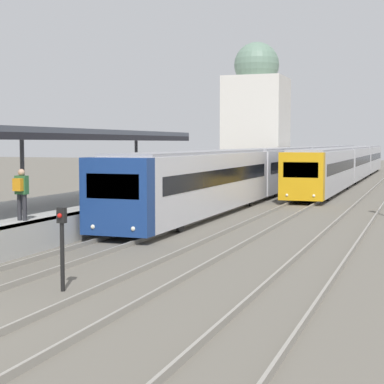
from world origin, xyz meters
TOP-DOWN VIEW (x-y plane):
  - track_middle_line at (3.56, 0.00)m, footprint 1.50×120.00m
  - track_right_line at (7.13, 0.00)m, footprint 1.51×120.00m
  - platform_canopy at (-4.15, 11.37)m, footprint 4.00×25.16m
  - person_on_platform at (-2.22, 8.43)m, footprint 0.40×0.40m
  - train_near at (0.00, 44.46)m, footprint 2.57×67.91m
  - train_far at (3.56, 50.06)m, footprint 2.49×48.16m
  - signal_post_near at (2.05, 3.89)m, footprint 0.20×0.21m
  - distant_domed_building at (-4.10, 46.25)m, footprint 5.10×5.10m

SIDE VIEW (x-z plane):
  - track_middle_line at x=3.56m, z-range 0.00..0.15m
  - track_right_line at x=7.13m, z-range 0.00..0.15m
  - signal_post_near at x=2.05m, z-range 0.23..2.19m
  - train_far at x=3.56m, z-range 0.17..3.21m
  - train_near at x=0.00m, z-range 0.17..3.24m
  - person_on_platform at x=-2.22m, z-range 1.11..2.77m
  - platform_canopy at x=-4.15m, z-range 2.35..5.39m
  - distant_domed_building at x=-4.10m, z-range -0.38..11.82m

